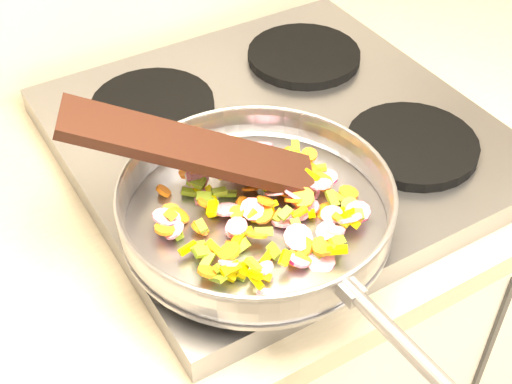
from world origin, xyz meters
TOP-DOWN VIEW (x-y plane):
  - cooktop at (-0.70, 1.67)m, footprint 0.60×0.60m
  - grate_fl at (-0.84, 1.52)m, footprint 0.19×0.19m
  - grate_fr at (-0.56, 1.52)m, footprint 0.19×0.19m
  - grate_bl at (-0.84, 1.81)m, footprint 0.19×0.19m
  - grate_br at (-0.56, 1.81)m, footprint 0.19×0.19m
  - saute_pan at (-0.84, 1.50)m, footprint 0.38×0.55m
  - vegetable_heap at (-0.83, 1.50)m, footprint 0.27×0.27m
  - wooden_spatula at (-0.88, 1.58)m, footprint 0.31×0.20m

SIDE VIEW (x-z plane):
  - cooktop at x=-0.70m, z-range 0.90..0.94m
  - grate_fl at x=-0.84m, z-range 0.94..0.96m
  - grate_fr at x=-0.56m, z-range 0.94..0.96m
  - grate_bl at x=-0.84m, z-range 0.94..0.96m
  - grate_br at x=-0.56m, z-range 0.94..0.96m
  - vegetable_heap at x=-0.83m, z-range 0.95..1.00m
  - saute_pan at x=-0.84m, z-range 0.96..1.02m
  - wooden_spatula at x=-0.88m, z-range 0.97..1.10m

